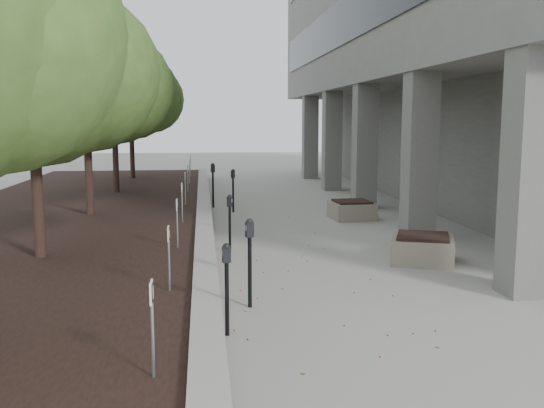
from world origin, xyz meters
TOP-DOWN VIEW (x-y plane):
  - ground at (0.00, 0.00)m, footprint 90.00×90.00m
  - retaining_wall at (-1.82, 9.00)m, footprint 0.39×26.00m
  - planting_bed at (-5.50, 9.00)m, footprint 7.00×26.00m
  - crabapple_tree_2 at (-4.80, 3.00)m, footprint 4.60×4.00m
  - crabapple_tree_3 at (-4.80, 8.00)m, footprint 4.60×4.00m
  - crabapple_tree_4 at (-4.80, 13.00)m, footprint 4.60×4.00m
  - crabapple_tree_5 at (-4.80, 18.00)m, footprint 4.60×4.00m
  - parking_sign_1 at (-2.35, -2.50)m, footprint 0.04×0.22m
  - parking_sign_2 at (-2.35, 0.50)m, footprint 0.04×0.22m
  - parking_sign_3 at (-2.35, 3.50)m, footprint 0.04×0.22m
  - parking_sign_4 at (-2.35, 6.50)m, footprint 0.04×0.22m
  - parking_sign_5 at (-2.35, 9.50)m, footprint 0.04×0.22m
  - parking_sign_6 at (-2.35, 12.50)m, footprint 0.04×0.22m
  - parking_sign_7 at (-2.35, 15.50)m, footprint 0.04×0.22m
  - parking_sign_8 at (-2.35, 18.50)m, footprint 0.04×0.22m
  - parking_meter_1 at (-1.55, -0.35)m, footprint 0.14×0.11m
  - parking_meter_2 at (-1.15, 0.84)m, footprint 0.16×0.13m
  - parking_meter_3 at (-1.27, 4.79)m, footprint 0.15×0.13m
  - parking_meter_4 at (-1.51, 11.62)m, footprint 0.17×0.15m
  - parking_meter_5 at (-0.91, 10.55)m, footprint 0.16×0.14m
  - planter_front at (2.57, 3.41)m, footprint 1.57×1.57m
  - planter_back at (2.45, 8.81)m, footprint 1.25×1.25m
  - berry_scatter at (-0.10, 5.00)m, footprint 3.30×14.10m

SIDE VIEW (x-z plane):
  - ground at x=0.00m, z-range 0.00..0.00m
  - berry_scatter at x=-0.10m, z-range 0.00..0.02m
  - planting_bed at x=-5.50m, z-range 0.00..0.40m
  - retaining_wall at x=-1.82m, z-range 0.00..0.50m
  - planter_back at x=2.45m, z-range 0.00..0.55m
  - planter_front at x=2.57m, z-range 0.00..0.57m
  - parking_meter_1 at x=-1.55m, z-range 0.00..1.27m
  - parking_meter_3 at x=-1.27m, z-range 0.00..1.27m
  - parking_meter_5 at x=-0.91m, z-range 0.00..1.36m
  - parking_meter_2 at x=-1.15m, z-range 0.00..1.39m
  - parking_meter_4 at x=-1.51m, z-range 0.00..1.47m
  - parking_sign_1 at x=-2.35m, z-range 0.40..1.36m
  - parking_sign_2 at x=-2.35m, z-range 0.40..1.36m
  - parking_sign_3 at x=-2.35m, z-range 0.40..1.36m
  - parking_sign_4 at x=-2.35m, z-range 0.40..1.36m
  - parking_sign_5 at x=-2.35m, z-range 0.40..1.36m
  - parking_sign_6 at x=-2.35m, z-range 0.40..1.36m
  - parking_sign_7 at x=-2.35m, z-range 0.40..1.36m
  - parking_sign_8 at x=-2.35m, z-range 0.40..1.36m
  - crabapple_tree_2 at x=-4.80m, z-range 0.40..5.84m
  - crabapple_tree_3 at x=-4.80m, z-range 0.40..5.84m
  - crabapple_tree_4 at x=-4.80m, z-range 0.40..5.84m
  - crabapple_tree_5 at x=-4.80m, z-range 0.40..5.84m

